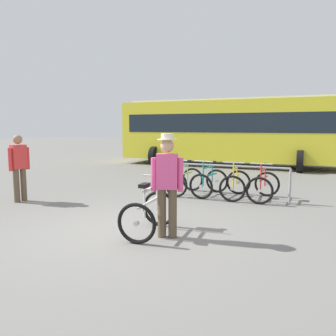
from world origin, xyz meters
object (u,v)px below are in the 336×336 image
object	(u,v)px
racked_bike_lime	(185,181)
racked_bike_teal	(209,182)
racked_bike_red	(263,186)
pedestrian_with_backpack	(18,164)
bus_distant	(228,129)
featured_bicycle	(152,205)
racked_bike_yellow	(236,184)
person_with_featured_bike	(167,181)

from	to	relation	value
racked_bike_lime	racked_bike_teal	bearing A→B (deg)	3.41
racked_bike_lime	racked_bike_red	distance (m)	2.10
pedestrian_with_backpack	bus_distant	distance (m)	10.09
racked_bike_red	bus_distant	size ratio (longest dim) A/B	0.11
racked_bike_teal	pedestrian_with_backpack	size ratio (longest dim) A/B	0.72
featured_bicycle	pedestrian_with_backpack	bearing A→B (deg)	170.67
racked_bike_teal	featured_bicycle	size ratio (longest dim) A/B	0.95
racked_bike_yellow	person_with_featured_bike	size ratio (longest dim) A/B	0.67
racked_bike_yellow	racked_bike_red	world-z (taller)	same
racked_bike_teal	racked_bike_yellow	xyz separation A→B (m)	(0.70, 0.04, -0.00)
pedestrian_with_backpack	bus_distant	world-z (taller)	bus_distant
racked_bike_yellow	racked_bike_lime	bearing A→B (deg)	-176.59
racked_bike_lime	person_with_featured_bike	size ratio (longest dim) A/B	0.66
racked_bike_yellow	featured_bicycle	xyz separation A→B (m)	(-0.57, -3.43, 0.12)
racked_bike_yellow	pedestrian_with_backpack	world-z (taller)	pedestrian_with_backpack
racked_bike_teal	bus_distant	bearing A→B (deg)	102.47
racked_bike_teal	pedestrian_with_backpack	xyz separation A→B (m)	(-3.96, -2.72, 0.57)
racked_bike_red	bus_distant	bearing A→B (deg)	113.00
racked_bike_lime	racked_bike_teal	size ratio (longest dim) A/B	0.97
racked_bike_teal	person_with_featured_bike	world-z (taller)	person_with_featured_bike
person_with_featured_bike	racked_bike_lime	bearing A→B (deg)	108.96
racked_bike_yellow	bus_distant	bearing A→B (deg)	107.86
racked_bike_red	bus_distant	world-z (taller)	bus_distant
racked_bike_red	racked_bike_teal	bearing A→B (deg)	-176.59
featured_bicycle	pedestrian_with_backpack	xyz separation A→B (m)	(-4.08, 0.67, 0.45)
racked_bike_red	person_with_featured_bike	xyz separation A→B (m)	(-0.90, -3.61, 0.58)
racked_bike_lime	person_with_featured_bike	distance (m)	3.73
featured_bicycle	racked_bike_yellow	bearing A→B (deg)	80.55
racked_bike_yellow	racked_bike_red	bearing A→B (deg)	3.41
racked_bike_red	pedestrian_with_backpack	xyz separation A→B (m)	(-5.35, -2.81, 0.57)
racked_bike_lime	bus_distant	size ratio (longest dim) A/B	0.11
racked_bike_teal	person_with_featured_bike	size ratio (longest dim) A/B	0.68
pedestrian_with_backpack	racked_bike_red	bearing A→B (deg)	27.65
racked_bike_red	person_with_featured_bike	size ratio (longest dim) A/B	0.63
featured_bicycle	pedestrian_with_backpack	world-z (taller)	pedestrian_with_backpack
racked_bike_lime	racked_bike_red	size ratio (longest dim) A/B	1.05
featured_bicycle	racked_bike_red	bearing A→B (deg)	69.92
person_with_featured_bike	racked_bike_yellow	bearing A→B (deg)	86.76
racked_bike_lime	bus_distant	bearing A→B (deg)	96.91
pedestrian_with_backpack	racked_bike_yellow	bearing A→B (deg)	30.69
racked_bike_lime	racked_bike_red	world-z (taller)	same
racked_bike_yellow	racked_bike_teal	bearing A→B (deg)	-176.59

